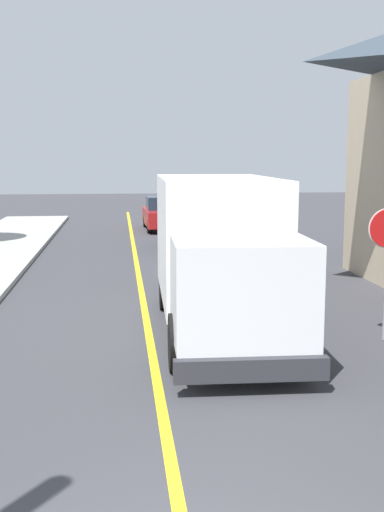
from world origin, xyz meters
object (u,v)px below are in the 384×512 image
(parked_car_near, at_px, (213,246))
(parked_car_mid, at_px, (189,228))
(box_truck, at_px, (220,248))
(parked_car_far, at_px, (163,214))

(parked_car_near, relative_size, parked_car_mid, 1.00)
(parked_car_near, distance_m, parked_car_mid, 5.58)
(box_truck, relative_size, parked_car_far, 1.63)
(box_truck, distance_m, parked_car_far, 19.11)
(parked_car_far, bearing_deg, box_truck, -90.34)
(parked_car_far, bearing_deg, parked_car_near, -86.16)
(parked_car_mid, relative_size, parked_car_far, 1.00)
(box_truck, bearing_deg, parked_car_far, 89.66)
(parked_car_near, height_order, parked_car_far, same)
(box_truck, bearing_deg, parked_car_near, 82.76)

